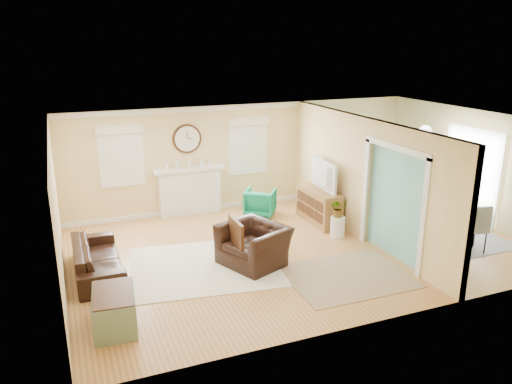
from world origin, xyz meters
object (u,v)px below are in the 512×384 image
Objects in this scene: sofa at (97,259)px; eames_chair at (254,245)px; green_chair at (260,202)px; dining_table at (433,220)px; credenza at (319,206)px.

eames_chair reaches higher than sofa.
green_chair is at bearing -64.71° from sofa.
eames_chair is at bearing 91.60° from dining_table.
credenza is (2.25, 1.56, 0.02)m from eames_chair.
credenza is 2.55m from dining_table.
green_chair is 0.43× the size of dining_table.
dining_table is at bearing 67.66° from eames_chair.
credenza is (5.04, 0.91, 0.10)m from sofa.
eames_chair is 1.66× the size of green_chair.
eames_chair is 2.80m from green_chair.
green_chair is 1.45m from credenza.
eames_chair is 2.74m from credenza.
sofa is 4.40m from green_chair.
green_chair is 0.50× the size of credenza.
sofa is 7.11m from dining_table.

